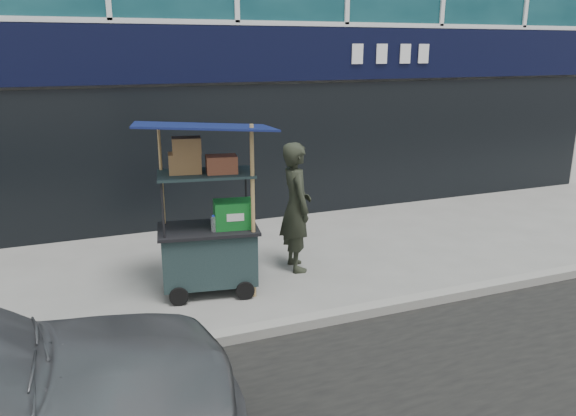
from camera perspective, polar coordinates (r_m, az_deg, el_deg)
name	(u,v)px	position (r m, az deg, el deg)	size (l,w,h in m)	color
ground	(339,312)	(6.76, 5.21, -10.46)	(80.00, 80.00, 0.00)	slate
curb	(347,314)	(6.57, 6.02, -10.70)	(80.00, 0.18, 0.12)	gray
vendor_cart	(209,234)	(7.06, -7.98, -2.59)	(1.79, 1.40, 2.20)	#182829
vendor_man	(296,207)	(7.71, 0.82, 0.11)	(0.65, 0.43, 1.79)	#262A1F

